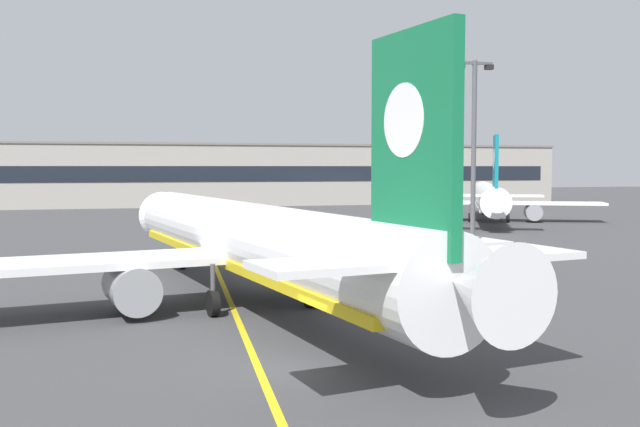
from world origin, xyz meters
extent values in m
plane|color=#3D3D3F|center=(0.00, 0.00, 0.00)|extent=(400.00, 400.00, 0.00)
cube|color=yellow|center=(0.00, 30.00, 0.00)|extent=(10.10, 179.75, 0.01)
cylinder|color=white|center=(-0.01, 12.19, 3.50)|extent=(10.18, 36.10, 3.80)
cone|color=white|center=(-3.47, 31.18, 3.50)|extent=(4.02, 3.20, 3.61)
cone|color=white|center=(3.46, -6.89, 3.90)|extent=(3.31, 3.26, 2.85)
cube|color=gold|center=(-0.01, 12.19, 2.46)|extent=(9.59, 33.25, 0.44)
cube|color=black|center=(-3.13, 29.31, 4.17)|extent=(3.00, 1.59, 0.60)
cube|color=white|center=(-0.12, 12.78, 2.65)|extent=(32.34, 10.45, 0.36)
cylinder|color=gray|center=(-6.04, 10.69, 1.43)|extent=(2.91, 3.95, 2.30)
cylinder|color=black|center=(-6.37, 12.51, 1.43)|extent=(1.96, 0.53, 1.95)
cylinder|color=gray|center=(6.16, 12.91, 1.43)|extent=(2.91, 3.95, 2.30)
cylinder|color=black|center=(5.83, 14.73, 1.43)|extent=(1.96, 0.53, 1.95)
cube|color=#147042|center=(2.81, -3.35, 8.05)|extent=(1.25, 4.79, 7.20)
cylinder|color=white|center=(2.76, -3.06, 8.77)|extent=(0.86, 2.44, 2.40)
cube|color=white|center=(2.92, -3.94, 4.36)|extent=(11.32, 4.72, 0.24)
cylinder|color=#4C4C51|center=(-2.61, 26.46, 1.48)|extent=(0.24, 0.24, 1.60)
cylinder|color=black|center=(-2.61, 26.46, 0.45)|extent=(0.55, 0.96, 0.90)
cylinder|color=#4C4C51|center=(-2.21, 9.76, 1.77)|extent=(0.24, 0.24, 1.60)
cylinder|color=black|center=(-2.21, 9.76, 0.65)|extent=(0.63, 1.35, 1.30)
cylinder|color=#4C4C51|center=(2.90, 10.69, 1.77)|extent=(0.24, 0.24, 1.60)
cylinder|color=black|center=(2.90, 10.69, 0.65)|extent=(0.63, 1.35, 1.30)
cylinder|color=white|center=(39.98, 61.58, 3.26)|extent=(17.40, 31.85, 3.54)
cone|color=white|center=(47.59, 77.85, 3.26)|extent=(4.07, 3.62, 3.36)
cone|color=white|center=(32.33, 45.22, 3.63)|extent=(3.51, 3.48, 2.65)
cube|color=white|center=(39.98, 61.58, 2.29)|extent=(16.20, 29.39, 0.41)
cube|color=black|center=(46.84, 76.25, 3.88)|extent=(2.84, 2.05, 0.56)
cube|color=white|center=(40.22, 62.08, 2.46)|extent=(28.87, 16.67, 0.34)
cylinder|color=gray|center=(34.60, 63.68, 1.33)|extent=(3.36, 3.94, 2.14)
cylinder|color=black|center=(35.32, 65.24, 1.33)|extent=(1.72, 0.92, 1.82)
cylinder|color=gray|center=(45.05, 58.79, 1.33)|extent=(3.36, 3.94, 2.14)
cylinder|color=black|center=(45.78, 60.35, 1.33)|extent=(1.72, 0.92, 1.82)
cube|color=#0F7A89|center=(33.75, 48.26, 7.49)|extent=(2.23, 4.20, 6.70)
cylinder|color=white|center=(33.87, 48.51, 8.16)|extent=(1.32, 2.20, 2.23)
cube|color=white|center=(33.51, 47.75, 4.05)|extent=(10.38, 6.70, 0.22)
cylinder|color=#4C4C51|center=(45.70, 73.80, 1.37)|extent=(0.22, 0.22, 1.49)
cylinder|color=black|center=(45.70, 73.80, 0.42)|extent=(0.69, 0.92, 0.84)
cylinder|color=#4C4C51|center=(37.00, 60.92, 1.65)|extent=(0.22, 0.22, 1.49)
cylinder|color=black|center=(37.00, 60.92, 0.60)|extent=(0.85, 1.25, 1.21)
cylinder|color=#4C4C51|center=(41.38, 58.87, 1.65)|extent=(0.22, 0.22, 1.49)
cylinder|color=black|center=(41.38, 58.87, 0.60)|extent=(0.85, 1.25, 1.21)
cylinder|color=#515156|center=(13.25, 13.10, 6.68)|extent=(0.28, 0.28, 13.37)
cylinder|color=#333338|center=(13.25, 13.10, 0.05)|extent=(0.90, 0.90, 0.10)
cube|color=#515156|center=(13.25, 13.10, 13.22)|extent=(2.20, 0.16, 0.16)
cube|color=black|center=(12.35, 13.10, 13.02)|extent=(0.44, 0.36, 0.28)
cube|color=black|center=(14.15, 13.10, 13.02)|extent=(0.44, 0.36, 0.28)
cube|color=#9E998E|center=(10.58, 110.91, 5.60)|extent=(133.41, 12.00, 11.21)
cube|color=black|center=(10.58, 104.86, 6.00)|extent=(128.08, 0.12, 2.80)
cube|color=slate|center=(10.58, 110.91, 11.41)|extent=(133.81, 12.40, 0.40)
camera|label=1|loc=(-5.91, -24.81, 7.27)|focal=40.17mm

